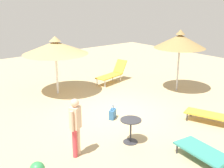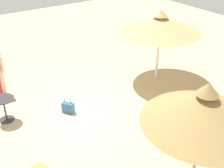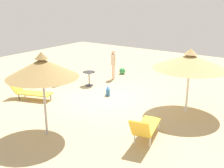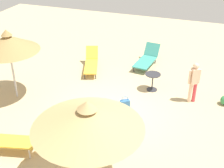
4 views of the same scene
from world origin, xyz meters
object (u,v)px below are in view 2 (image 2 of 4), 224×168
Objects in this scene: parasol_umbrella_edge at (160,24)px; side_table_round at (4,106)px; lounge_chair_back at (221,105)px; handbag at (68,107)px; parasol_umbrella_far_left at (205,108)px.

side_table_round is (5.30, -0.49, -1.55)m from parasol_umbrella_edge.
lounge_chair_back is 6.14m from side_table_round.
handbag is (3.65, 0.16, -1.86)m from parasol_umbrella_edge.
parasol_umbrella_far_left is 5.69m from side_table_round.
handbag is 0.70× the size of side_table_round.
lounge_chair_back is at bearing -152.41° from parasol_umbrella_far_left.
parasol_umbrella_far_left is 4.77m from handbag.
side_table_round is at bearing -34.02° from lounge_chair_back.
parasol_umbrella_far_left is 5.39× the size of handbag.
parasol_umbrella_far_left reaches higher than side_table_round.
parasol_umbrella_far_left is 3.80× the size of side_table_round.
side_table_round reaches higher than handbag.
parasol_umbrella_edge is at bearing -177.49° from handbag.
handbag is (3.44, -2.78, -0.29)m from lounge_chair_back.
side_table_round is at bearing -5.32° from parasol_umbrella_edge.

